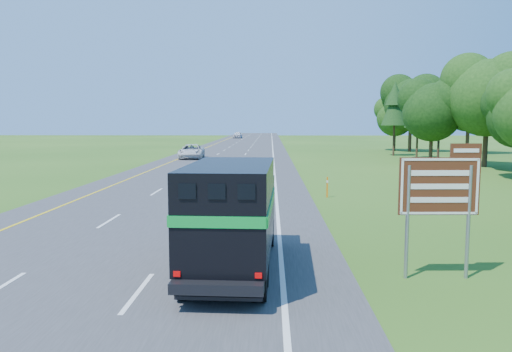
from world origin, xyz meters
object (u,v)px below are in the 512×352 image
Objects in this scene: white_suv at (192,151)px; far_car at (238,135)px; horse_truck at (233,213)px; exit_sign at (441,192)px.

far_car is (0.62, 72.78, 0.03)m from white_suv.
horse_truck reaches higher than far_car.
far_car is at bearing 95.82° from horse_truck.
exit_sign reaches higher than white_suv.
far_car is (-7.55, 116.71, -0.83)m from horse_truck.
far_car is 1.34× the size of exit_sign.
white_suv is at bearing 102.66° from horse_truck.
white_suv is at bearing -86.03° from far_car.
horse_truck reaches higher than white_suv.
white_suv is (-8.18, 43.94, -0.86)m from horse_truck.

